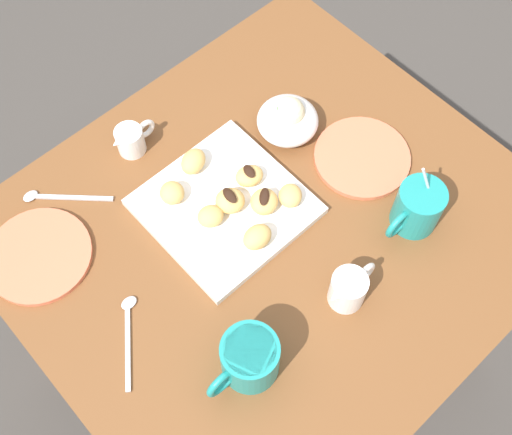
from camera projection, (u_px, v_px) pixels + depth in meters
name	position (u px, v px, depth m)	size (l,w,h in m)	color
ground_plane	(266.00, 346.00, 1.77)	(8.00, 8.00, 0.00)	#423D38
dining_table	(270.00, 260.00, 1.26)	(0.88, 0.80, 0.71)	brown
pastry_plate_square	(225.00, 206.00, 1.15)	(0.26, 0.26, 0.02)	white
coffee_mug_teal_left	(417.00, 207.00, 1.10)	(0.12, 0.08, 0.14)	teal
coffee_mug_teal_right	(249.00, 358.00, 0.98)	(0.13, 0.09, 0.09)	teal
cream_pitcher_white	(347.00, 289.00, 1.04)	(0.10, 0.06, 0.07)	white
ice_cream_bowl	(288.00, 119.00, 1.21)	(0.12, 0.12, 0.09)	white
chocolate_sauce_pitcher	(131.00, 139.00, 1.19)	(0.09, 0.05, 0.06)	white
saucer_coral_left	(39.00, 256.00, 1.11)	(0.18, 0.18, 0.01)	#E5704C
saucer_coral_right	(362.00, 157.00, 1.20)	(0.18, 0.18, 0.01)	#E5704C
loose_spoon_near_saucer	(129.00, 331.00, 1.05)	(0.11, 0.13, 0.01)	silver
loose_spoon_by_plate	(57.00, 197.00, 1.17)	(0.12, 0.12, 0.01)	silver
beignet_0	(264.00, 202.00, 1.13)	(0.05, 0.05, 0.03)	#E5B260
chocolate_drizzle_0	(264.00, 197.00, 1.11)	(0.04, 0.02, 0.01)	black
beignet_1	(257.00, 237.00, 1.09)	(0.05, 0.04, 0.04)	#E5B260
beignet_2	(249.00, 176.00, 1.16)	(0.04, 0.05, 0.03)	#E5B260
chocolate_drizzle_2	(249.00, 171.00, 1.14)	(0.03, 0.02, 0.01)	black
beignet_3	(193.00, 161.00, 1.17)	(0.05, 0.04, 0.03)	#E5B260
beignet_4	(230.00, 201.00, 1.13)	(0.05, 0.05, 0.03)	#E5B260
chocolate_drizzle_4	(230.00, 195.00, 1.11)	(0.03, 0.02, 0.01)	black
beignet_5	(211.00, 216.00, 1.11)	(0.05, 0.04, 0.03)	#E5B260
beignet_6	(172.00, 193.00, 1.14)	(0.05, 0.04, 0.03)	#E5B260
beignet_7	(290.00, 196.00, 1.14)	(0.05, 0.04, 0.03)	#E5B260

